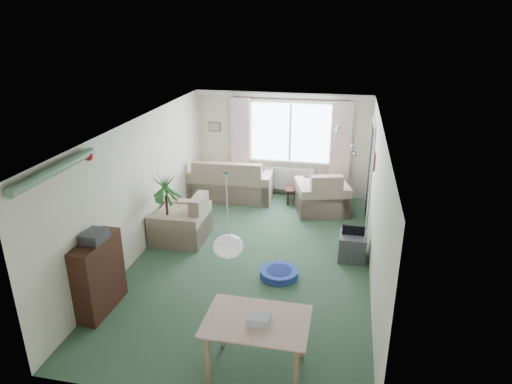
% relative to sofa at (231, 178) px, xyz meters
% --- Properties ---
extents(ground, '(6.50, 6.50, 0.00)m').
position_rel_sofa_xyz_m(ground, '(1.10, -2.75, -0.48)').
color(ground, '#2A4731').
extents(window, '(1.80, 0.03, 1.30)m').
position_rel_sofa_xyz_m(window, '(1.30, 0.48, 1.02)').
color(window, white).
extents(curtain_rod, '(2.60, 0.03, 0.03)m').
position_rel_sofa_xyz_m(curtain_rod, '(1.30, 0.40, 1.79)').
color(curtain_rod, black).
extents(curtain_left, '(0.45, 0.08, 2.00)m').
position_rel_sofa_xyz_m(curtain_left, '(0.15, 0.38, 0.79)').
color(curtain_left, beige).
extents(curtain_right, '(0.45, 0.08, 2.00)m').
position_rel_sofa_xyz_m(curtain_right, '(2.45, 0.38, 0.79)').
color(curtain_right, beige).
extents(radiator, '(1.20, 0.10, 0.55)m').
position_rel_sofa_xyz_m(radiator, '(1.30, 0.44, -0.08)').
color(radiator, white).
extents(doorway, '(0.03, 0.95, 2.00)m').
position_rel_sofa_xyz_m(doorway, '(3.08, -0.55, 0.52)').
color(doorway, black).
extents(pendant_lamp, '(0.36, 0.36, 0.36)m').
position_rel_sofa_xyz_m(pendant_lamp, '(1.30, -5.05, 1.00)').
color(pendant_lamp, white).
extents(tinsel_garland, '(1.60, 1.60, 0.12)m').
position_rel_sofa_xyz_m(tinsel_garland, '(-0.82, -5.05, 1.80)').
color(tinsel_garland, '#196626').
extents(bauble_cluster_a, '(0.20, 0.20, 0.20)m').
position_rel_sofa_xyz_m(bauble_cluster_a, '(2.40, -1.85, 1.74)').
color(bauble_cluster_a, silver).
extents(bauble_cluster_b, '(0.20, 0.20, 0.20)m').
position_rel_sofa_xyz_m(bauble_cluster_b, '(2.70, -3.05, 1.74)').
color(bauble_cluster_b, silver).
extents(wall_picture_back, '(0.28, 0.03, 0.22)m').
position_rel_sofa_xyz_m(wall_picture_back, '(-0.50, 0.48, 1.07)').
color(wall_picture_back, brown).
extents(wall_picture_right, '(0.03, 0.24, 0.30)m').
position_rel_sofa_xyz_m(wall_picture_right, '(3.08, -1.55, 1.07)').
color(wall_picture_right, brown).
extents(sofa, '(1.97, 1.11, 0.96)m').
position_rel_sofa_xyz_m(sofa, '(0.00, 0.00, 0.00)').
color(sofa, beige).
rests_on(sofa, ground).
extents(armchair_corner, '(1.29, 1.26, 0.95)m').
position_rel_sofa_xyz_m(armchair_corner, '(2.13, -0.39, -0.01)').
color(armchair_corner, beige).
rests_on(armchair_corner, ground).
extents(armchair_left, '(0.97, 1.02, 0.90)m').
position_rel_sofa_xyz_m(armchair_left, '(-0.40, -2.25, -0.03)').
color(armchair_left, beige).
rests_on(armchair_left, ground).
extents(coffee_table, '(0.82, 0.53, 0.35)m').
position_rel_sofa_xyz_m(coffee_table, '(1.68, 0.00, -0.31)').
color(coffee_table, black).
rests_on(coffee_table, ground).
extents(photo_frame, '(0.12, 0.06, 0.16)m').
position_rel_sofa_xyz_m(photo_frame, '(1.74, -0.04, -0.05)').
color(photo_frame, brown).
rests_on(photo_frame, coffee_table).
extents(bookshelf, '(0.33, 0.92, 1.11)m').
position_rel_sofa_xyz_m(bookshelf, '(-0.74, -4.60, 0.08)').
color(bookshelf, black).
rests_on(bookshelf, ground).
extents(hifi_box, '(0.31, 0.37, 0.14)m').
position_rel_sofa_xyz_m(hifi_box, '(-0.72, -4.61, 0.70)').
color(hifi_box, '#333338').
rests_on(hifi_box, bookshelf).
extents(houseplant, '(0.73, 0.73, 1.42)m').
position_rel_sofa_xyz_m(houseplant, '(-0.55, -2.49, 0.23)').
color(houseplant, '#1B501B').
rests_on(houseplant, ground).
extents(dining_table, '(1.12, 0.75, 0.70)m').
position_rel_sofa_xyz_m(dining_table, '(1.70, -5.35, -0.13)').
color(dining_table, '#9A7353').
rests_on(dining_table, ground).
extents(gift_box, '(0.25, 0.19, 0.12)m').
position_rel_sofa_xyz_m(gift_box, '(1.74, -5.41, 0.28)').
color(gift_box, '#B8B9C3').
rests_on(gift_box, dining_table).
extents(tv_cube, '(0.46, 0.50, 0.46)m').
position_rel_sofa_xyz_m(tv_cube, '(2.80, -2.37, -0.25)').
color(tv_cube, '#313236').
rests_on(tv_cube, ground).
extents(pet_bed, '(0.79, 0.79, 0.12)m').
position_rel_sofa_xyz_m(pet_bed, '(1.65, -3.23, -0.42)').
color(pet_bed, '#22289D').
rests_on(pet_bed, ground).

